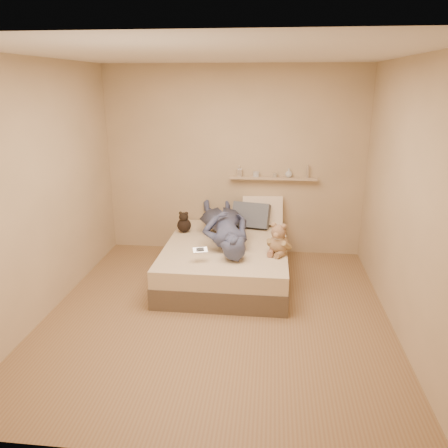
# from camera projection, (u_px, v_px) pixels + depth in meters

# --- Properties ---
(room) EXTENTS (3.80, 3.80, 3.80)m
(room) POSITION_uv_depth(u_px,v_px,m) (217.00, 196.00, 4.27)
(room) COLOR olive
(room) RESTS_ON ground
(bed) EXTENTS (1.50, 1.90, 0.45)m
(bed) POSITION_uv_depth(u_px,v_px,m) (226.00, 261.00, 5.48)
(bed) COLOR brown
(bed) RESTS_ON floor
(game_console) EXTENTS (0.17, 0.11, 0.05)m
(game_console) POSITION_uv_depth(u_px,v_px,m) (200.00, 250.00, 4.82)
(game_console) COLOR #B3B5BB
(game_console) RESTS_ON bed
(teddy_bear) EXTENTS (0.30, 0.31, 0.38)m
(teddy_bear) POSITION_uv_depth(u_px,v_px,m) (278.00, 241.00, 5.04)
(teddy_bear) COLOR tan
(teddy_bear) RESTS_ON bed
(dark_plush) EXTENTS (0.19, 0.19, 0.29)m
(dark_plush) POSITION_uv_depth(u_px,v_px,m) (184.00, 223.00, 5.80)
(dark_plush) COLOR black
(dark_plush) RESTS_ON bed
(pillow_cream) EXTENTS (0.57, 0.32, 0.43)m
(pillow_cream) POSITION_uv_depth(u_px,v_px,m) (262.00, 211.00, 6.09)
(pillow_cream) COLOR beige
(pillow_cream) RESTS_ON bed
(pillow_grey) EXTENTS (0.54, 0.36, 0.37)m
(pillow_grey) POSITION_uv_depth(u_px,v_px,m) (251.00, 215.00, 5.98)
(pillow_grey) COLOR slate
(pillow_grey) RESTS_ON bed
(person) EXTENTS (0.99, 1.74, 0.39)m
(person) POSITION_uv_depth(u_px,v_px,m) (224.00, 225.00, 5.50)
(person) COLOR #43476A
(person) RESTS_ON bed
(wall_shelf) EXTENTS (1.20, 0.12, 0.03)m
(wall_shelf) POSITION_uv_depth(u_px,v_px,m) (273.00, 178.00, 6.01)
(wall_shelf) COLOR tan
(wall_shelf) RESTS_ON wall_back
(shelf_bottles) EXTENTS (0.99, 0.14, 0.18)m
(shelf_bottles) POSITION_uv_depth(u_px,v_px,m) (270.00, 173.00, 5.99)
(shelf_bottles) COLOR silver
(shelf_bottles) RESTS_ON wall_shelf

